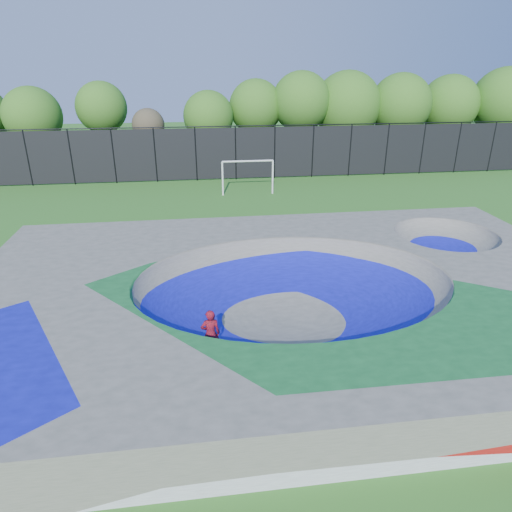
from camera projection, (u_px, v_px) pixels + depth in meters
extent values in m
plane|color=#28651C|center=(292.00, 316.00, 16.18)|extent=(120.00, 120.00, 0.00)
cube|color=gray|center=(293.00, 297.00, 15.89)|extent=(22.00, 14.00, 1.50)
imported|color=red|center=(211.00, 334.00, 13.62)|extent=(0.61, 0.43, 1.61)
cube|color=black|center=(212.00, 356.00, 13.92)|extent=(0.79, 0.25, 0.05)
cylinder|color=silver|center=(223.00, 179.00, 30.61)|extent=(0.12, 0.12, 2.27)
cylinder|color=silver|center=(273.00, 177.00, 31.04)|extent=(0.12, 0.12, 2.27)
cylinder|color=silver|center=(248.00, 161.00, 30.38)|extent=(3.41, 0.12, 0.12)
cylinder|color=black|center=(28.00, 158.00, 32.72)|extent=(0.09, 0.09, 4.00)
cylinder|color=black|center=(71.00, 157.00, 33.10)|extent=(0.09, 0.09, 4.00)
cylinder|color=black|center=(114.00, 156.00, 33.47)|extent=(0.09, 0.09, 4.00)
cylinder|color=black|center=(155.00, 155.00, 33.84)|extent=(0.09, 0.09, 4.00)
cylinder|color=black|center=(196.00, 154.00, 34.21)|extent=(0.09, 0.09, 4.00)
cylinder|color=black|center=(236.00, 153.00, 34.58)|extent=(0.09, 0.09, 4.00)
cylinder|color=black|center=(275.00, 152.00, 34.95)|extent=(0.09, 0.09, 4.00)
cylinder|color=black|center=(313.00, 151.00, 35.32)|extent=(0.09, 0.09, 4.00)
cylinder|color=black|center=(350.00, 150.00, 35.70)|extent=(0.09, 0.09, 4.00)
cylinder|color=black|center=(387.00, 150.00, 36.07)|extent=(0.09, 0.09, 4.00)
cylinder|color=black|center=(422.00, 149.00, 36.44)|extent=(0.09, 0.09, 4.00)
cylinder|color=black|center=(457.00, 148.00, 36.81)|extent=(0.09, 0.09, 4.00)
cylinder|color=black|center=(492.00, 147.00, 37.18)|extent=(0.09, 0.09, 4.00)
cube|color=black|center=(236.00, 153.00, 34.58)|extent=(48.00, 0.03, 3.80)
cylinder|color=black|center=(235.00, 126.00, 33.80)|extent=(48.00, 0.08, 0.08)
cylinder|color=#4C3926|center=(40.00, 156.00, 36.70)|extent=(0.44, 0.44, 2.85)
sphere|color=#32691B|center=(32.00, 116.00, 35.50)|extent=(4.47, 4.47, 4.47)
cylinder|color=#4C3926|center=(107.00, 147.00, 38.72)|extent=(0.44, 0.44, 3.42)
sphere|color=#32691B|center=(101.00, 107.00, 37.45)|extent=(4.14, 4.14, 4.14)
cylinder|color=#4C3926|center=(151.00, 155.00, 37.61)|extent=(0.44, 0.44, 2.64)
sphere|color=brown|center=(148.00, 125.00, 36.67)|extent=(2.60, 2.60, 2.60)
cylinder|color=#4C3926|center=(210.00, 152.00, 38.55)|extent=(0.44, 0.44, 2.75)
sphere|color=#32691B|center=(209.00, 116.00, 37.41)|extent=(4.12, 4.12, 4.12)
cylinder|color=#4C3926|center=(256.00, 146.00, 40.13)|extent=(0.44, 0.44, 3.19)
sphere|color=#32691B|center=(256.00, 107.00, 38.84)|extent=(4.56, 4.56, 4.56)
cylinder|color=#4C3926|center=(300.00, 145.00, 39.91)|extent=(0.44, 0.44, 3.47)
sphere|color=#32691B|center=(301.00, 101.00, 38.51)|extent=(4.97, 4.97, 4.97)
cylinder|color=#4C3926|center=(344.00, 147.00, 40.98)|extent=(0.44, 0.44, 2.75)
sphere|color=#32691B|center=(347.00, 105.00, 39.60)|extent=(5.82, 5.82, 5.82)
cylinder|color=#4C3926|center=(396.00, 145.00, 41.14)|extent=(0.44, 0.44, 3.00)
sphere|color=#32691B|center=(400.00, 104.00, 39.78)|extent=(5.31, 5.31, 5.31)
cylinder|color=#4C3926|center=(443.00, 143.00, 42.00)|extent=(0.44, 0.44, 3.01)
sphere|color=#32691B|center=(449.00, 104.00, 40.67)|extent=(5.13, 5.13, 5.13)
cylinder|color=#4C3926|center=(496.00, 143.00, 41.86)|extent=(0.44, 0.44, 3.10)
sphere|color=#32691B|center=(505.00, 101.00, 40.42)|extent=(5.75, 5.75, 5.75)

